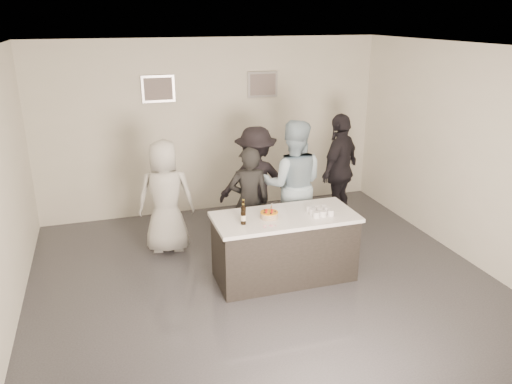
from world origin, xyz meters
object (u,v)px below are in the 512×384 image
Objects in this scene: beer_bottle_a at (243,210)px; person_guest_right at (340,170)px; person_guest_back at (256,182)px; person_main_blue at (293,185)px; bar_counter at (284,247)px; person_main_black at (249,202)px; person_guest_left at (166,197)px; cake at (269,215)px; beer_bottle_b at (243,214)px.

beer_bottle_a is 0.14× the size of person_guest_right.
person_guest_back is (-1.46, -0.01, -0.06)m from person_guest_right.
bar_counter is at bearing 83.29° from person_main_blue.
person_guest_back reaches higher than beer_bottle_a.
person_main_black is 0.92× the size of person_guest_back.
bar_counter is 1.54m from person_guest_back.
beer_bottle_a is 0.16× the size of person_main_black.
person_guest_back is at bearing -164.17° from person_guest_left.
person_main_blue is at bearing 177.40° from person_guest_left.
person_main_black is at bearing 90.58° from cake.
person_guest_back is at bearing -37.44° from person_guest_right.
beer_bottle_a is 1.00× the size of beer_bottle_b.
beer_bottle_a is at bearing -2.86° from person_guest_right.
bar_counter is at bearing 10.48° from beer_bottle_b.
person_guest_right is at bearing 37.14° from beer_bottle_b.
cake is 0.12× the size of person_guest_right.
beer_bottle_a is 1.36m from person_main_blue.
beer_bottle_a is 0.15m from beer_bottle_b.
bar_counter is 7.15× the size of beer_bottle_b.
beer_bottle_b is at bearing -0.86° from person_guest_right.
person_main_blue is at bearing 134.79° from person_guest_back.
person_main_blue is 1.04× the size of person_guest_right.
person_main_black is (-0.01, 0.87, -0.13)m from cake.
beer_bottle_a is at bearing 73.24° from beer_bottle_b.
person_guest_left is 0.97× the size of person_guest_back.
bar_counter is 0.96× the size of person_main_blue.
person_main_blue is 0.69m from person_guest_back.
beer_bottle_b reaches higher than cake.
person_main_blue is 1.15× the size of person_guest_left.
cake is 1.53m from person_guest_back.
person_main_blue is at bearing 41.17° from beer_bottle_a.
person_guest_right is (2.12, 1.60, -0.09)m from beer_bottle_b.
person_main_black is 0.73m from person_main_blue.
bar_counter is 1.17m from person_main_blue.
bar_counter is 1.06× the size of person_guest_back.
beer_bottle_a is 1.58m from person_guest_back.
bar_counter is 1.93m from person_guest_left.
person_guest_right is at bearing 44.43° from bar_counter.
beer_bottle_b is at bearing -169.52° from bar_counter.
bar_counter is 0.84m from beer_bottle_b.
person_guest_right reaches higher than person_guest_back.
cake is at bearing -175.39° from bar_counter.
beer_bottle_b is at bearing 127.58° from person_guest_left.
cake is (-0.22, -0.02, 0.49)m from bar_counter.
person_guest_right reaches higher than cake.
beer_bottle_b is 1.05m from person_main_black.
person_main_black reaches higher than beer_bottle_b.
person_main_black is (0.36, 0.96, -0.22)m from beer_bottle_b.
person_guest_left is at bearing 118.33° from beer_bottle_b.
person_main_blue reaches higher than bar_counter.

